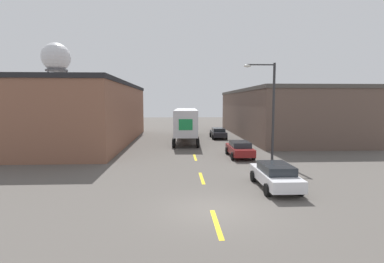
{
  "coord_description": "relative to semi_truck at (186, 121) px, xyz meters",
  "views": [
    {
      "loc": [
        -1.5,
        -12.58,
        4.68
      ],
      "look_at": [
        -0.09,
        15.86,
        1.89
      ],
      "focal_mm": 28.0,
      "sensor_mm": 36.0,
      "label": 1
    }
  ],
  "objects": [
    {
      "name": "semi_truck",
      "position": [
        0.0,
        0.0,
        0.0
      ],
      "size": [
        3.31,
        16.07,
        3.83
      ],
      "rotation": [
        0.0,
        0.0,
        -0.04
      ],
      "color": "silver",
      "rests_on": "ground_plane"
    },
    {
      "name": "parked_car_right_far",
      "position": [
        4.21,
        0.99,
        -1.61
      ],
      "size": [
        1.92,
        4.49,
        1.35
      ],
      "color": "black",
      "rests_on": "ground_plane"
    },
    {
      "name": "water_tower",
      "position": [
        -25.06,
        24.12,
        11.03
      ],
      "size": [
        5.61,
        5.61,
        16.36
      ],
      "color": "#47474C",
      "rests_on": "ground_plane"
    },
    {
      "name": "ground_plane",
      "position": [
        0.38,
        -24.91,
        -2.34
      ],
      "size": [
        160.0,
        160.0,
        0.0
      ],
      "primitive_type": "plane",
      "color": "#56514C"
    },
    {
      "name": "road_centerline",
      "position": [
        0.38,
        -19.42,
        -2.33
      ],
      "size": [
        0.2,
        16.81,
        0.01
      ],
      "color": "yellow",
      "rests_on": "ground_plane"
    },
    {
      "name": "street_lamp",
      "position": [
        6.32,
        -13.73,
        2.2
      ],
      "size": [
        2.56,
        0.32,
        7.79
      ],
      "color": "#2D2D30",
      "rests_on": "ground_plane"
    },
    {
      "name": "warehouse_right",
      "position": [
        13.22,
        3.85,
        0.87
      ],
      "size": [
        12.12,
        27.27,
        6.41
      ],
      "color": "brown",
      "rests_on": "ground_plane"
    },
    {
      "name": "parked_car_right_mid",
      "position": [
        4.21,
        -12.43,
        -1.61
      ],
      "size": [
        1.92,
        4.49,
        1.35
      ],
      "color": "maroon",
      "rests_on": "ground_plane"
    },
    {
      "name": "parked_car_right_near",
      "position": [
        4.21,
        -21.76,
        -1.61
      ],
      "size": [
        1.92,
        4.49,
        1.35
      ],
      "color": "silver",
      "rests_on": "ground_plane"
    },
    {
      "name": "warehouse_left",
      "position": [
        -12.02,
        -2.15,
        1.1
      ],
      "size": [
        11.24,
        25.58,
        6.86
      ],
      "color": "brown",
      "rests_on": "ground_plane"
    }
  ]
}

